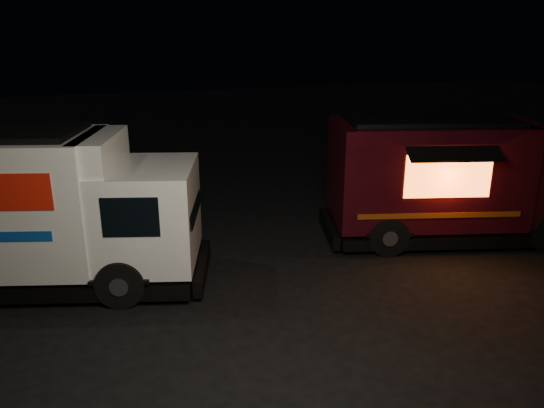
% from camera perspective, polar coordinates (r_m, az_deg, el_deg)
% --- Properties ---
extents(ground, '(80.00, 80.00, 0.00)m').
position_cam_1_polar(ground, '(11.59, 0.99, -9.42)').
color(ground, black).
rests_on(ground, ground).
extents(white_truck, '(8.03, 4.58, 3.45)m').
position_cam_1_polar(white_truck, '(12.50, -24.95, -0.52)').
color(white_truck, white).
rests_on(white_truck, ground).
extents(red_truck, '(7.44, 4.31, 3.26)m').
position_cam_1_polar(red_truck, '(14.87, 19.45, 2.59)').
color(red_truck, '#330910').
rests_on(red_truck, ground).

